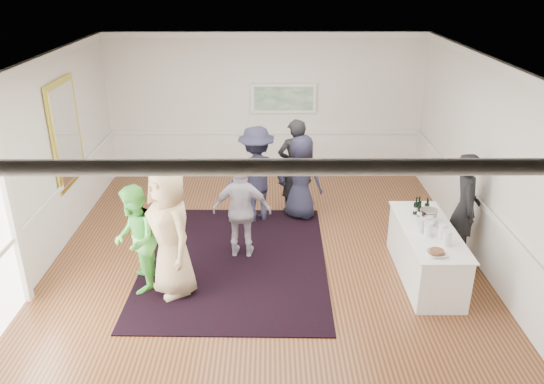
{
  "coord_description": "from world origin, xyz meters",
  "views": [
    {
      "loc": [
        0.09,
        -7.59,
        4.49
      ],
      "look_at": [
        0.13,
        0.2,
        1.14
      ],
      "focal_mm": 35.0,
      "sensor_mm": 36.0,
      "label": 1
    }
  ],
  "objects_px": {
    "guest_dark_a": "(257,174)",
    "nut_bowl": "(437,253)",
    "bartender": "(465,209)",
    "guest_dark_b": "(295,166)",
    "guest_tan": "(170,231)",
    "guest_lilac": "(242,211)",
    "ice_bucket": "(428,218)",
    "serving_table": "(426,253)",
    "guest_navy": "(301,177)",
    "guest_green": "(136,239)"
  },
  "relations": [
    {
      "from": "guest_dark_a",
      "to": "nut_bowl",
      "type": "bearing_deg",
      "value": 111.87
    },
    {
      "from": "bartender",
      "to": "guest_dark_b",
      "type": "height_order",
      "value": "guest_dark_b"
    },
    {
      "from": "bartender",
      "to": "guest_tan",
      "type": "height_order",
      "value": "guest_tan"
    },
    {
      "from": "guest_lilac",
      "to": "guest_dark_b",
      "type": "distance_m",
      "value": 1.98
    },
    {
      "from": "guest_tan",
      "to": "nut_bowl",
      "type": "relative_size",
      "value": 7.52
    },
    {
      "from": "guest_dark_b",
      "to": "ice_bucket",
      "type": "relative_size",
      "value": 7.18
    },
    {
      "from": "serving_table",
      "to": "guest_navy",
      "type": "relative_size",
      "value": 1.26
    },
    {
      "from": "serving_table",
      "to": "guest_tan",
      "type": "height_order",
      "value": "guest_tan"
    },
    {
      "from": "guest_tan",
      "to": "bartender",
      "type": "bearing_deg",
      "value": 65.69
    },
    {
      "from": "bartender",
      "to": "guest_lilac",
      "type": "bearing_deg",
      "value": 96.35
    },
    {
      "from": "nut_bowl",
      "to": "serving_table",
      "type": "bearing_deg",
      "value": 81.6
    },
    {
      "from": "guest_tan",
      "to": "guest_lilac",
      "type": "xyz_separation_m",
      "value": [
        0.97,
        1.06,
        -0.18
      ]
    },
    {
      "from": "guest_dark_a",
      "to": "guest_navy",
      "type": "relative_size",
      "value": 1.13
    },
    {
      "from": "guest_tan",
      "to": "ice_bucket",
      "type": "bearing_deg",
      "value": 62.25
    },
    {
      "from": "guest_green",
      "to": "guest_navy",
      "type": "distance_m",
      "value": 3.53
    },
    {
      "from": "guest_navy",
      "to": "nut_bowl",
      "type": "distance_m",
      "value": 3.39
    },
    {
      "from": "guest_navy",
      "to": "ice_bucket",
      "type": "bearing_deg",
      "value": 161.95
    },
    {
      "from": "guest_dark_a",
      "to": "nut_bowl",
      "type": "distance_m",
      "value": 3.79
    },
    {
      "from": "bartender",
      "to": "nut_bowl",
      "type": "xyz_separation_m",
      "value": [
        -0.83,
        -1.31,
        -0.05
      ]
    },
    {
      "from": "bartender",
      "to": "guest_tan",
      "type": "xyz_separation_m",
      "value": [
        -4.53,
        -0.9,
        0.08
      ]
    },
    {
      "from": "ice_bucket",
      "to": "serving_table",
      "type": "bearing_deg",
      "value": -96.59
    },
    {
      "from": "guest_tan",
      "to": "ice_bucket",
      "type": "relative_size",
      "value": 7.65
    },
    {
      "from": "bartender",
      "to": "nut_bowl",
      "type": "distance_m",
      "value": 1.55
    },
    {
      "from": "serving_table",
      "to": "guest_navy",
      "type": "height_order",
      "value": "guest_navy"
    },
    {
      "from": "guest_lilac",
      "to": "guest_dark_a",
      "type": "height_order",
      "value": "guest_dark_a"
    },
    {
      "from": "ice_bucket",
      "to": "guest_tan",
      "type": "bearing_deg",
      "value": -172.19
    },
    {
      "from": "guest_dark_b",
      "to": "ice_bucket",
      "type": "xyz_separation_m",
      "value": [
        1.93,
        -2.27,
        0.01
      ]
    },
    {
      "from": "ice_bucket",
      "to": "guest_dark_a",
      "type": "bearing_deg",
      "value": 144.54
    },
    {
      "from": "bartender",
      "to": "guest_lilac",
      "type": "xyz_separation_m",
      "value": [
        -3.56,
        0.16,
        -0.1
      ]
    },
    {
      "from": "guest_navy",
      "to": "nut_bowl",
      "type": "relative_size",
      "value": 6.15
    },
    {
      "from": "serving_table",
      "to": "guest_dark_a",
      "type": "height_order",
      "value": "guest_dark_a"
    },
    {
      "from": "guest_dark_a",
      "to": "guest_tan",
      "type": "bearing_deg",
      "value": 44.2
    },
    {
      "from": "bartender",
      "to": "guest_navy",
      "type": "distance_m",
      "value": 3.0
    },
    {
      "from": "guest_dark_a",
      "to": "nut_bowl",
      "type": "height_order",
      "value": "guest_dark_a"
    },
    {
      "from": "bartender",
      "to": "guest_tan",
      "type": "relative_size",
      "value": 0.92
    },
    {
      "from": "nut_bowl",
      "to": "guest_tan",
      "type": "bearing_deg",
      "value": 173.67
    },
    {
      "from": "serving_table",
      "to": "bartender",
      "type": "xyz_separation_m",
      "value": [
        0.71,
        0.54,
        0.5
      ]
    },
    {
      "from": "nut_bowl",
      "to": "guest_lilac",
      "type": "bearing_deg",
      "value": 151.77
    },
    {
      "from": "guest_lilac",
      "to": "bartender",
      "type": "bearing_deg",
      "value": -177.76
    },
    {
      "from": "ice_bucket",
      "to": "guest_navy",
      "type": "bearing_deg",
      "value": 132.17
    },
    {
      "from": "serving_table",
      "to": "guest_tan",
      "type": "xyz_separation_m",
      "value": [
        -3.82,
        -0.36,
        0.58
      ]
    },
    {
      "from": "guest_dark_a",
      "to": "guest_navy",
      "type": "bearing_deg",
      "value": 167.74
    },
    {
      "from": "guest_green",
      "to": "guest_lilac",
      "type": "xyz_separation_m",
      "value": [
        1.5,
        0.97,
        -0.0
      ]
    },
    {
      "from": "guest_tan",
      "to": "guest_dark_b",
      "type": "height_order",
      "value": "guest_tan"
    },
    {
      "from": "serving_table",
      "to": "guest_green",
      "type": "xyz_separation_m",
      "value": [
        -4.35,
        -0.28,
        0.4
      ]
    },
    {
      "from": "guest_tan",
      "to": "guest_navy",
      "type": "xyz_separation_m",
      "value": [
        2.02,
        2.53,
        -0.18
      ]
    },
    {
      "from": "serving_table",
      "to": "nut_bowl",
      "type": "bearing_deg",
      "value": -98.4
    },
    {
      "from": "serving_table",
      "to": "guest_lilac",
      "type": "bearing_deg",
      "value": 166.32
    },
    {
      "from": "nut_bowl",
      "to": "ice_bucket",
      "type": "bearing_deg",
      "value": 81.91
    },
    {
      "from": "bartender",
      "to": "guest_navy",
      "type": "xyz_separation_m",
      "value": [
        -2.51,
        1.63,
        -0.11
      ]
    }
  ]
}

